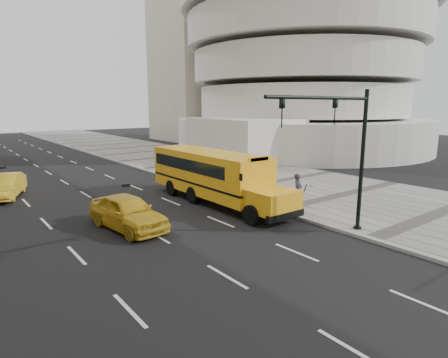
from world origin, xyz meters
TOP-DOWN VIEW (x-y plane):
  - ground at (0.00, 0.00)m, footprint 140.00×140.00m
  - sidewalk_museum at (12.00, 0.00)m, footprint 12.00×140.00m
  - curb_museum at (6.00, 0.00)m, footprint 0.30×140.00m
  - guggenheim at (29.37, 18.51)m, footprint 33.20×42.20m
  - school_bus at (4.50, -1.45)m, footprint 2.96×11.56m
  - taxi_near at (-1.58, -3.20)m, footprint 2.51×4.96m
  - taxi_far at (-5.23, 7.20)m, footprint 3.11×4.77m
  - pedestrian at (7.35, -5.72)m, footprint 0.78×0.65m
  - traffic_signal at (5.19, -10.04)m, footprint 6.18×0.36m

SIDE VIEW (x-z plane):
  - ground at x=0.00m, z-range 0.00..0.00m
  - sidewalk_museum at x=12.00m, z-range 0.00..0.15m
  - curb_museum at x=6.00m, z-range 0.00..0.15m
  - taxi_far at x=-5.23m, z-range 0.00..1.48m
  - taxi_near at x=-1.58m, z-range 0.00..1.62m
  - pedestrian at x=7.35m, z-range 0.15..2.00m
  - school_bus at x=4.50m, z-range 0.17..3.36m
  - traffic_signal at x=5.19m, z-range 0.89..7.29m
  - guggenheim at x=29.37m, z-range -3.92..31.08m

